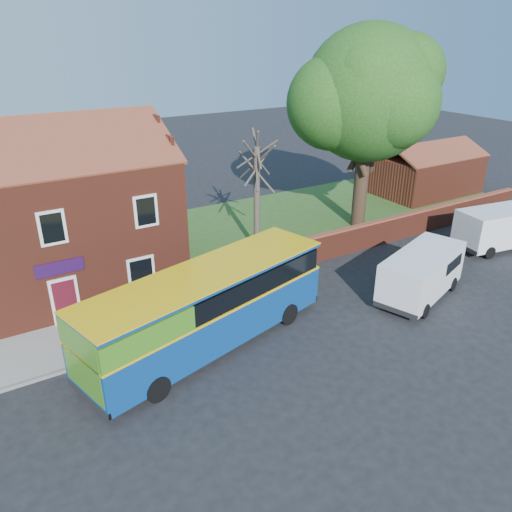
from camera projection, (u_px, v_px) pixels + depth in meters
ground at (294, 361)px, 19.79m from camera, size 120.00×120.00×0.00m
pavement at (79, 341)px, 20.93m from camera, size 18.00×3.50×0.12m
kerb at (89, 363)px, 19.56m from camera, size 18.00×0.15×0.14m
grass_strip at (337, 212)px, 36.04m from camera, size 26.00×12.00×0.04m
shop_building at (39, 225)px, 24.01m from camera, size 12.30×8.13×10.50m
boundary_wall at (400, 227)px, 31.05m from camera, size 22.00×0.38×1.60m
outbuilding at (426, 173)px, 39.64m from camera, size 8.20×5.06×4.17m
bus at (201, 308)px, 19.82m from camera, size 11.39×5.50×3.36m
van_near at (422, 272)px, 24.04m from camera, size 5.78×3.76×2.36m
van_far at (502, 226)px, 29.63m from camera, size 5.81×3.05×2.43m
large_tree at (367, 98)px, 30.38m from camera, size 10.28×8.14×12.54m
bare_tree at (257, 194)px, 28.35m from camera, size 2.53×3.02×6.76m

